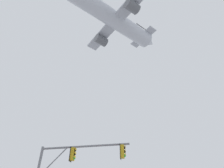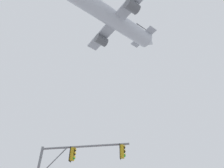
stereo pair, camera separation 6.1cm
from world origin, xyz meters
name	(u,v)px [view 1 (the left image)]	position (x,y,z in m)	size (l,w,h in m)	color
signal_pole_near	(69,167)	(-3.25, 7.87, 4.86)	(6.77, 0.88, 6.41)	slate
airplane	(113,19)	(-1.05, 20.95, 40.04)	(22.15, 20.24, 7.29)	#B7BCC6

